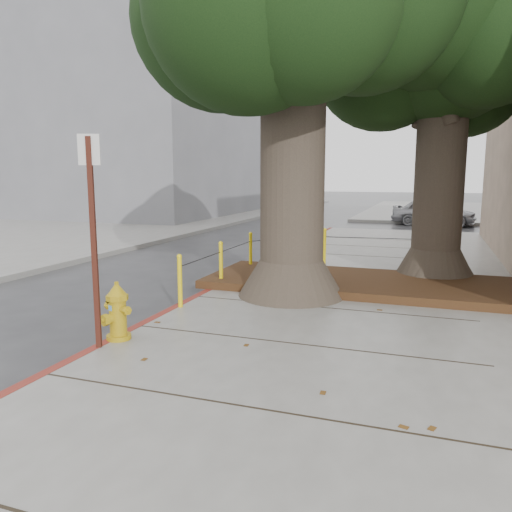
{
  "coord_description": "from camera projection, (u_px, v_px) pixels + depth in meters",
  "views": [
    {
      "loc": [
        2.19,
        -6.38,
        2.44
      ],
      "look_at": [
        -0.56,
        1.4,
        1.1
      ],
      "focal_mm": 35.0,
      "sensor_mm": 36.0,
      "label": 1
    }
  ],
  "objects": [
    {
      "name": "fire_hydrant",
      "position": [
        117.0,
        311.0,
        6.99
      ],
      "size": [
        0.44,
        0.44,
        0.83
      ],
      "rotation": [
        0.0,
        0.0,
        -0.36
      ],
      "color": "gold",
      "rests_on": "sidewalk_main"
    },
    {
      "name": "tree_far",
      "position": [
        464.0,
        49.0,
        10.34
      ],
      "size": [
        4.5,
        3.8,
        7.17
      ],
      "color": "#4C3F33",
      "rests_on": "sidewalk_main"
    },
    {
      "name": "tree_near",
      "position": [
        314.0,
        6.0,
        8.81
      ],
      "size": [
        4.5,
        3.8,
        7.68
      ],
      "color": "#4C3F33",
      "rests_on": "sidewalk_main"
    },
    {
      "name": "sidewalk_far",
      "position": [
        493.0,
        211.0,
        32.99
      ],
      "size": [
        16.0,
        20.0,
        0.15
      ],
      "primitive_type": "cube",
      "color": "slate",
      "rests_on": "ground"
    },
    {
      "name": "building_far_white",
      "position": [
        247.0,
        128.0,
        53.33
      ],
      "size": [
        12.0,
        18.0,
        15.0
      ],
      "primitive_type": "cube",
      "color": "silver",
      "rests_on": "ground"
    },
    {
      "name": "bollard_ring",
      "position": [
        287.0,
        255.0,
        11.3
      ],
      "size": [
        3.79,
        5.39,
        0.95
      ],
      "color": "yellow",
      "rests_on": "sidewalk_main"
    },
    {
      "name": "signpost",
      "position": [
        93.0,
        230.0,
        6.47
      ],
      "size": [
        0.27,
        0.12,
        2.81
      ],
      "rotation": [
        0.0,
        0.0,
        0.37
      ],
      "color": "#471911",
      "rests_on": "sidewalk_main"
    },
    {
      "name": "sidewalk_opposite",
      "position": [
        23.0,
        232.0,
        20.95
      ],
      "size": [
        14.0,
        60.0,
        0.15
      ],
      "primitive_type": "cube",
      "color": "slate",
      "rests_on": "ground"
    },
    {
      "name": "planter_bed",
      "position": [
        362.0,
        283.0,
        10.35
      ],
      "size": [
        6.4,
        2.6,
        0.16
      ],
      "primitive_type": "cube",
      "color": "black",
      "rests_on": "sidewalk_main"
    },
    {
      "name": "curb_red",
      "position": [
        207.0,
        294.0,
        10.02
      ],
      "size": [
        0.14,
        26.0,
        0.16
      ],
      "primitive_type": "cube",
      "color": "maroon",
      "rests_on": "ground"
    },
    {
      "name": "ground",
      "position": [
        260.0,
        350.0,
        7.05
      ],
      "size": [
        140.0,
        140.0,
        0.0
      ],
      "primitive_type": "plane",
      "color": "#28282B",
      "rests_on": "ground"
    },
    {
      "name": "car_dark",
      "position": [
        188.0,
        210.0,
        26.28
      ],
      "size": [
        1.94,
        4.47,
        1.28
      ],
      "primitive_type": "imported",
      "rotation": [
        0.0,
        0.0,
        -0.03
      ],
      "color": "black",
      "rests_on": "ground"
    },
    {
      "name": "building_far_grey",
      "position": [
        149.0,
        118.0,
        31.5
      ],
      "size": [
        12.0,
        16.0,
        12.0
      ],
      "primitive_type": "cube",
      "color": "slate",
      "rests_on": "ground"
    },
    {
      "name": "car_silver",
      "position": [
        434.0,
        212.0,
        24.43
      ],
      "size": [
        4.08,
        2.08,
        1.33
      ],
      "primitive_type": "imported",
      "rotation": [
        0.0,
        0.0,
        1.44
      ],
      "color": "#95969A",
      "rests_on": "ground"
    }
  ]
}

